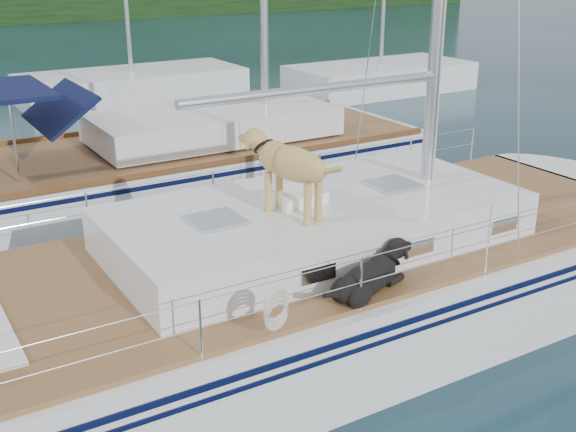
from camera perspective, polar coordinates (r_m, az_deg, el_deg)
ground at (r=9.39m, az=-2.01°, el=-10.11°), size 120.00×120.00×0.00m
main_sailboat at (r=9.10m, az=-1.53°, el=-6.29°), size 12.00×3.85×14.01m
neighbor_sailboat at (r=14.49m, az=-9.70°, el=3.53°), size 11.00×3.50×13.30m
bg_boat_center at (r=24.78m, az=-12.20°, el=9.98°), size 7.20×3.00×11.65m
bg_boat_east at (r=25.98m, az=7.30°, el=10.76°), size 6.40×3.00×11.65m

